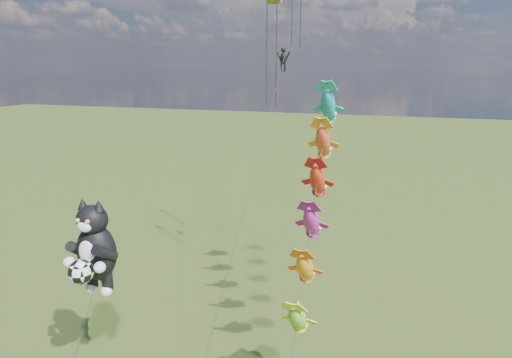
% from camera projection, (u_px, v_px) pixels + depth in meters
% --- Properties ---
extents(ground, '(300.00, 300.00, 0.00)m').
position_uv_depth(ground, '(31.00, 357.00, 27.70)').
color(ground, '#21360D').
extents(cat_kite_rig, '(2.82, 4.15, 11.60)m').
position_uv_depth(cat_kite_rig, '(94.00, 248.00, 22.67)').
color(cat_kite_rig, brown).
rests_on(cat_kite_rig, ground).
extents(fish_windsock_rig, '(1.05, 15.97, 18.67)m').
position_uv_depth(fish_windsock_rig, '(314.00, 201.00, 25.40)').
color(fish_windsock_rig, brown).
rests_on(fish_windsock_rig, ground).
extents(parafoil_rig, '(2.37, 17.51, 27.58)m').
position_uv_depth(parafoil_rig, '(282.00, 43.00, 29.99)').
color(parafoil_rig, brown).
rests_on(parafoil_rig, ground).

